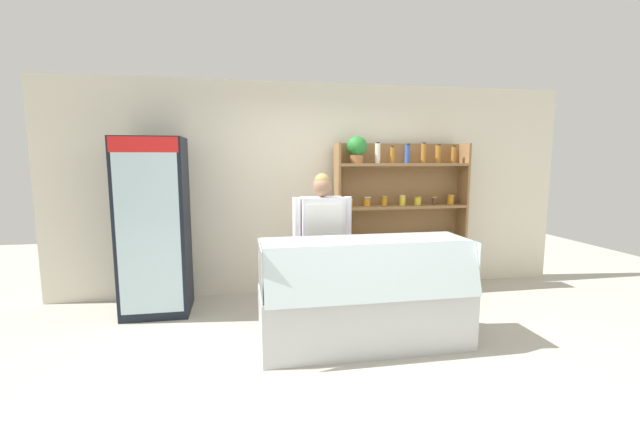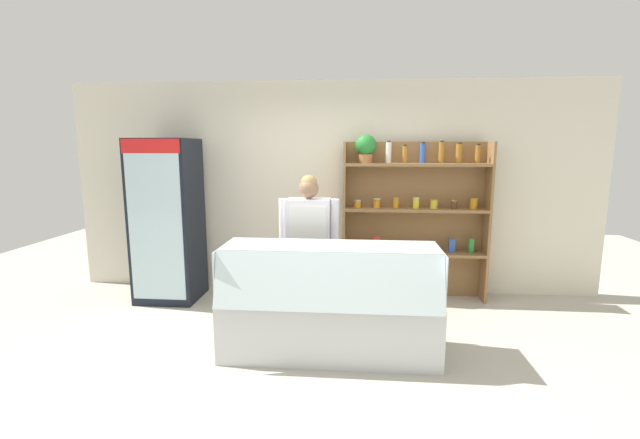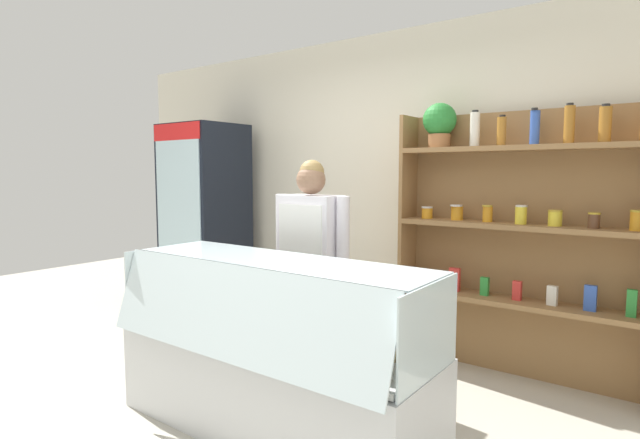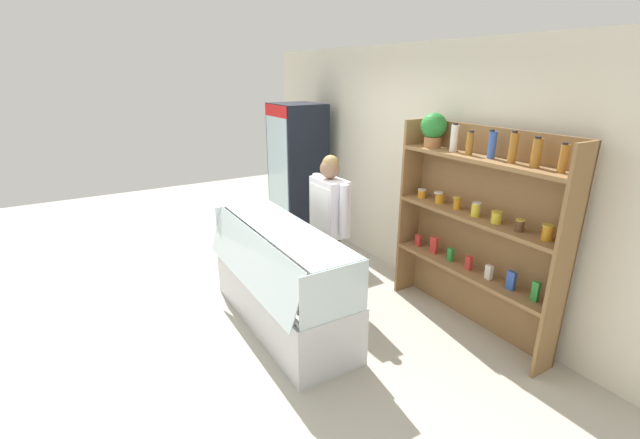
# 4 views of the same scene
# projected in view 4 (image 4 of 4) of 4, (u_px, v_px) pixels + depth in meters

# --- Properties ---
(ground_plane) EXTENTS (12.00, 12.00, 0.00)m
(ground_plane) POSITION_uv_depth(u_px,v_px,m) (269.00, 321.00, 4.34)
(ground_plane) COLOR #B7B2A3
(back_wall) EXTENTS (6.80, 0.10, 2.70)m
(back_wall) POSITION_uv_depth(u_px,v_px,m) (423.00, 169.00, 4.85)
(back_wall) COLOR silver
(back_wall) RESTS_ON ground
(drinks_fridge) EXTENTS (0.72, 0.66, 1.98)m
(drinks_fridge) POSITION_uv_depth(u_px,v_px,m) (298.00, 172.00, 6.30)
(drinks_fridge) COLOR black
(drinks_fridge) RESTS_ON ground
(shelving_unit) EXTENTS (1.75, 0.29, 2.02)m
(shelving_unit) POSITION_uv_depth(u_px,v_px,m) (474.00, 214.00, 4.00)
(shelving_unit) COLOR olive
(shelving_unit) RESTS_ON ground
(deli_display_case) EXTENTS (1.95, 0.73, 1.01)m
(deli_display_case) POSITION_uv_depth(u_px,v_px,m) (281.00, 294.00, 4.22)
(deli_display_case) COLOR silver
(deli_display_case) RESTS_ON ground
(shop_clerk) EXTENTS (0.64, 0.25, 1.59)m
(shop_clerk) POSITION_uv_depth(u_px,v_px,m) (329.00, 216.00, 4.57)
(shop_clerk) COLOR #4C4233
(shop_clerk) RESTS_ON ground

